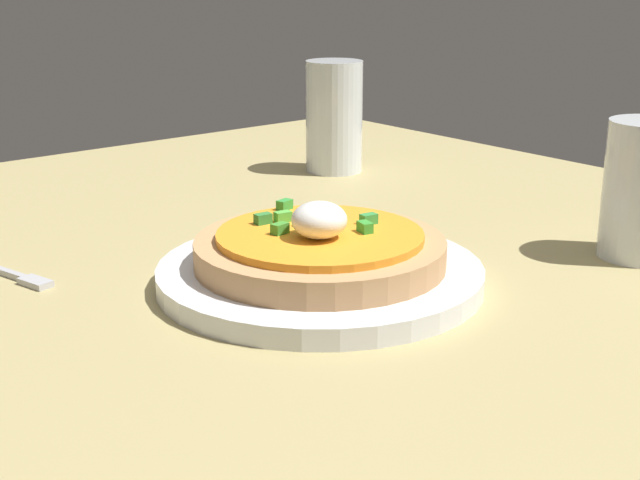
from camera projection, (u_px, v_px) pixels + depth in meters
dining_table at (279, 242)px, 83.40cm from camera, size 90.20×88.64×2.53cm
plate at (320, 275)px, 68.74cm from camera, size 24.88×24.88×1.60cm
pizza at (320, 248)px, 68.04cm from camera, size 19.09×19.09×5.36cm
cup_near at (334, 123)px, 104.17cm from camera, size 6.54×6.54×12.76cm
fork at (8, 273)px, 70.72cm from camera, size 3.76×11.74×0.50cm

